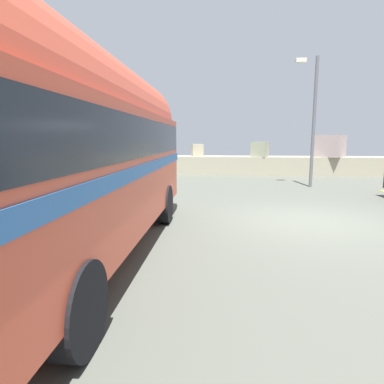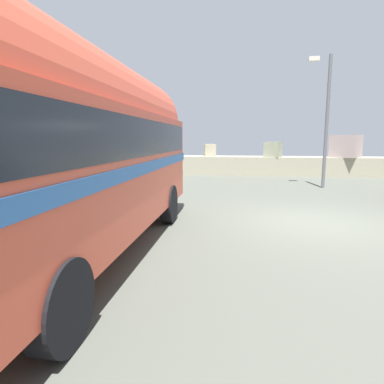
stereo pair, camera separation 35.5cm
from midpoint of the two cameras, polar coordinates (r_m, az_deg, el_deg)
name	(u,v)px [view 2 (the right image)]	position (r m, az deg, el deg)	size (l,w,h in m)	color
ground	(314,223)	(9.04, 21.48, -5.08)	(32.00, 26.00, 0.02)	#4D5047
breakwater	(274,164)	(20.49, 14.40, 4.65)	(31.36, 2.17, 2.37)	gray
vintage_coach	(75,144)	(6.05, -18.06, 7.96)	(2.54, 8.61, 3.70)	black
lamp_post	(325,114)	(15.55, 22.61, 12.39)	(0.90, 0.51, 5.60)	#5B5B60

